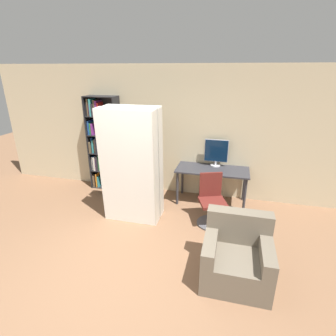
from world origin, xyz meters
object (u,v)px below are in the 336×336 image
Objects in this scene: armchair at (237,256)px; mattress_near at (129,168)px; monitor at (216,152)px; bookshelf at (102,142)px; office_chair at (212,204)px; mattress_far at (136,162)px.

mattress_near is at bearing 152.74° from armchair.
mattress_near is at bearing -137.09° from monitor.
bookshelf is at bearing -179.50° from monitor.
mattress_near is (-1.37, -1.27, -0.01)m from monitor.
monitor is at bearing 0.50° from bookshelf.
office_chair is 1.31m from armchair.
bookshelf is 1.02× the size of mattress_far.
mattress_far is at bearing 179.03° from office_chair.
mattress_far is at bearing -144.83° from monitor.
monitor is at bearing 35.17° from mattress_far.
armchair is at bearing -36.14° from bookshelf.
office_chair is (0.04, -0.99, -0.66)m from monitor.
bookshelf is 3.80m from armchair.
mattress_far is at bearing 145.73° from armchair.
mattress_far is 2.34m from armchair.
bookshelf is 1.02× the size of mattress_near.
mattress_far reaches higher than monitor.
monitor is 0.27× the size of bookshelf.
bookshelf is (-2.53, -0.02, 0.04)m from monitor.
monitor is at bearing 92.43° from office_chair.
mattress_near and mattress_far have the same top height.
bookshelf is at bearing 143.86° from armchair.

